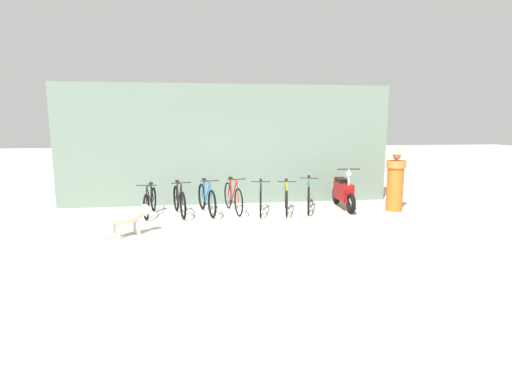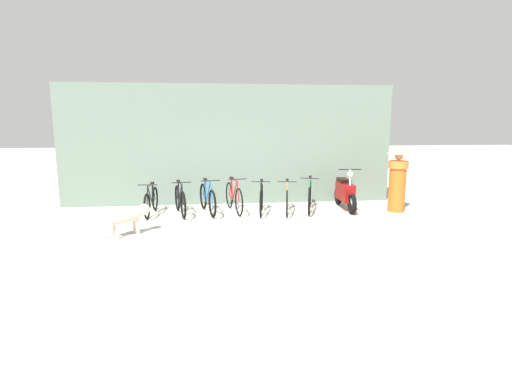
{
  "view_description": "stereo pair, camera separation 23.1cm",
  "coord_description": "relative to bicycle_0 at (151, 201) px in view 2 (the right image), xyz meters",
  "views": [
    {
      "loc": [
        -0.77,
        -8.15,
        2.24
      ],
      "look_at": [
        0.5,
        0.93,
        0.65
      ],
      "focal_mm": 28.0,
      "sensor_mm": 36.0,
      "label": 1
    },
    {
      "loc": [
        -0.54,
        -8.17,
        2.24
      ],
      "look_at": [
        0.5,
        0.93,
        0.65
      ],
      "focal_mm": 28.0,
      "sensor_mm": 36.0,
      "label": 2
    }
  ],
  "objects": [
    {
      "name": "ground_plane",
      "position": [
        2.01,
        -1.71,
        -0.33
      ],
      "size": [
        60.0,
        60.0,
        0.0
      ],
      "primitive_type": "plane",
      "color": "#B7B2A5"
    },
    {
      "name": "shop_wall_back",
      "position": [
        2.01,
        1.19,
        1.31
      ],
      "size": [
        9.14,
        0.2,
        3.28
      ],
      "color": "slate",
      "rests_on": "ground"
    },
    {
      "name": "bicycle_0",
      "position": [
        0.0,
        0.0,
        0.0
      ],
      "size": [
        0.46,
        1.58,
        0.81
      ],
      "rotation": [
        0.0,
        0.0,
        -1.63
      ],
      "color": "black",
      "rests_on": "ground"
    },
    {
      "name": "bicycle_1",
      "position": [
        0.71,
        -0.08,
        0.02
      ],
      "size": [
        0.5,
        1.61,
        0.86
      ],
      "rotation": [
        0.0,
        0.0,
        -1.35
      ],
      "color": "black",
      "rests_on": "ground"
    },
    {
      "name": "bicycle_2",
      "position": [
        1.38,
        -0.0,
        0.03
      ],
      "size": [
        0.53,
        1.69,
        0.89
      ],
      "rotation": [
        0.0,
        0.0,
        -1.35
      ],
      "color": "black",
      "rests_on": "ground"
    },
    {
      "name": "bicycle_3",
      "position": [
        2.05,
        0.07,
        0.04
      ],
      "size": [
        0.47,
        1.67,
        0.9
      ],
      "rotation": [
        0.0,
        0.0,
        -1.38
      ],
      "color": "black",
      "rests_on": "ground"
    },
    {
      "name": "bicycle_4",
      "position": [
        2.73,
        -0.12,
        0.02
      ],
      "size": [
        0.46,
        1.63,
        0.86
      ],
      "rotation": [
        0.0,
        0.0,
        -1.73
      ],
      "color": "black",
      "rests_on": "ground"
    },
    {
      "name": "bicycle_5",
      "position": [
        3.38,
        -0.13,
        0.02
      ],
      "size": [
        0.48,
        1.67,
        0.85
      ],
      "rotation": [
        0.0,
        0.0,
        -1.76
      ],
      "color": "black",
      "rests_on": "ground"
    },
    {
      "name": "bicycle_6",
      "position": [
        4.0,
        0.01,
        0.04
      ],
      "size": [
        0.58,
        1.73,
        0.91
      ],
      "rotation": [
        0.0,
        0.0,
        -1.84
      ],
      "color": "black",
      "rests_on": "ground"
    },
    {
      "name": "motorcycle",
      "position": [
        4.97,
        0.08,
        0.1
      ],
      "size": [
        0.58,
        1.77,
        1.1
      ],
      "rotation": [
        0.0,
        0.0,
        -1.61
      ],
      "color": "black",
      "rests_on": "ground"
    },
    {
      "name": "stray_dog",
      "position": [
        -0.18,
        -1.8,
        0.06
      ],
      "size": [
        1.0,
        0.83,
        0.59
      ],
      "rotation": [
        0.0,
        0.0,
        0.67
      ],
      "color": "beige",
      "rests_on": "ground"
    },
    {
      "name": "person_in_robes",
      "position": [
        6.18,
        -0.34,
        0.6
      ],
      "size": [
        0.8,
        0.8,
        1.68
      ],
      "rotation": [
        0.0,
        0.0,
        3.67
      ],
      "color": "orange",
      "rests_on": "ground"
    }
  ]
}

